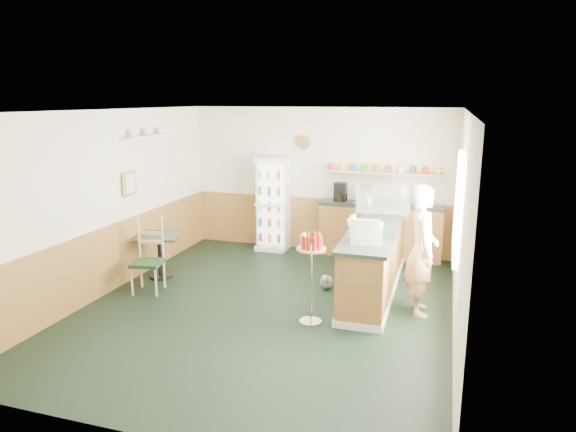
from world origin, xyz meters
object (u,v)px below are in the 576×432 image
at_px(cash_register, 367,233).
at_px(condiment_stand, 311,263).
at_px(drinks_fridge, 273,204).
at_px(cafe_chair, 150,252).
at_px(cafe_table, 160,247).
at_px(display_case, 384,200).
at_px(shopkeeper, 422,250).

bearing_deg(cash_register, condiment_stand, -147.96).
height_order(drinks_fridge, cafe_chair, drinks_fridge).
xyz_separation_m(drinks_fridge, cafe_chair, (-1.05, -2.65, -0.29)).
relative_size(cash_register, cafe_table, 0.53).
height_order(display_case, cafe_chair, display_case).
bearing_deg(shopkeeper, cafe_chair, 82.60).
height_order(cafe_table, cafe_chair, cafe_chair).
xyz_separation_m(cash_register, condiment_stand, (-0.62, -0.50, -0.32)).
distance_m(display_case, cafe_table, 3.70).
bearing_deg(drinks_fridge, cafe_table, -119.78).
height_order(drinks_fridge, condiment_stand, drinks_fridge).
bearing_deg(cash_register, cafe_chair, 174.92).
xyz_separation_m(display_case, cash_register, (0.00, -1.70, -0.12)).
relative_size(drinks_fridge, shopkeeper, 1.01).
xyz_separation_m(drinks_fridge, condiment_stand, (1.56, -3.06, -0.08)).
bearing_deg(cash_register, drinks_fridge, 123.80).
bearing_deg(shopkeeper, cafe_table, 74.96).
bearing_deg(shopkeeper, drinks_fridge, 38.99).
bearing_deg(cafe_table, display_case, 20.21).
relative_size(cash_register, condiment_stand, 0.36).
height_order(cash_register, cafe_table, cash_register).
xyz_separation_m(condiment_stand, cafe_table, (-2.78, 0.94, -0.31)).
distance_m(cash_register, condiment_stand, 0.86).
relative_size(display_case, condiment_stand, 0.73).
height_order(display_case, condiment_stand, display_case).
bearing_deg(cafe_table, shopkeeper, -2.84).
height_order(display_case, cash_register, display_case).
relative_size(drinks_fridge, condiment_stand, 1.51).
height_order(shopkeeper, cafe_chair, shopkeeper).
xyz_separation_m(cash_register, cafe_table, (-3.40, 0.44, -0.62)).
xyz_separation_m(display_case, condiment_stand, (-0.62, -2.20, -0.44)).
bearing_deg(display_case, cash_register, -90.00).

